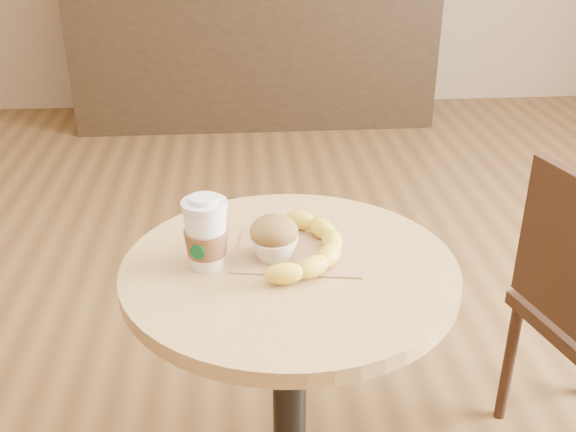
{
  "coord_description": "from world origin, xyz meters",
  "views": [
    {
      "loc": [
        -0.13,
        -1.1,
        1.39
      ],
      "look_at": [
        -0.04,
        0.02,
        0.83
      ],
      "focal_mm": 42.0,
      "sensor_mm": 36.0,
      "label": 1
    }
  ],
  "objects_px": {
    "cafe_table": "(290,368)",
    "muffin": "(274,238)",
    "coffee_cup": "(206,235)",
    "banana": "(307,244)"
  },
  "relations": [
    {
      "from": "cafe_table",
      "to": "coffee_cup",
      "type": "relative_size",
      "value": 5.38
    },
    {
      "from": "muffin",
      "to": "banana",
      "type": "relative_size",
      "value": 0.33
    },
    {
      "from": "cafe_table",
      "to": "coffee_cup",
      "type": "bearing_deg",
      "value": 176.9
    },
    {
      "from": "cafe_table",
      "to": "muffin",
      "type": "bearing_deg",
      "value": 138.1
    },
    {
      "from": "muffin",
      "to": "banana",
      "type": "height_order",
      "value": "muffin"
    },
    {
      "from": "muffin",
      "to": "coffee_cup",
      "type": "bearing_deg",
      "value": -172.51
    },
    {
      "from": "cafe_table",
      "to": "muffin",
      "type": "height_order",
      "value": "muffin"
    },
    {
      "from": "coffee_cup",
      "to": "banana",
      "type": "distance_m",
      "value": 0.19
    },
    {
      "from": "cafe_table",
      "to": "muffin",
      "type": "xyz_separation_m",
      "value": [
        -0.03,
        0.02,
        0.29
      ]
    },
    {
      "from": "cafe_table",
      "to": "muffin",
      "type": "relative_size",
      "value": 8.04
    }
  ]
}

